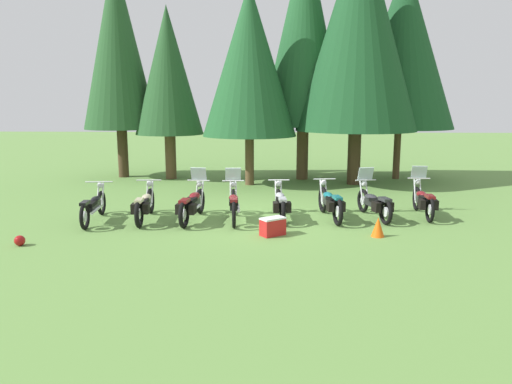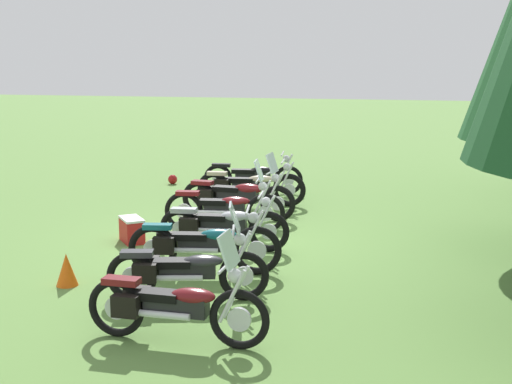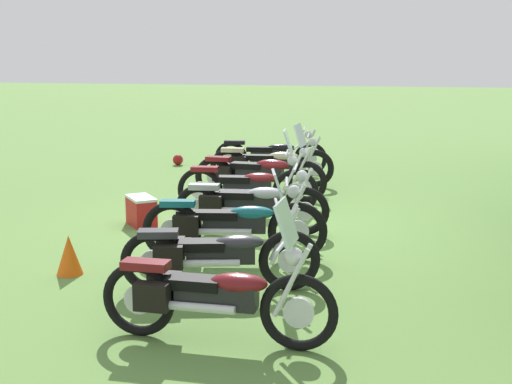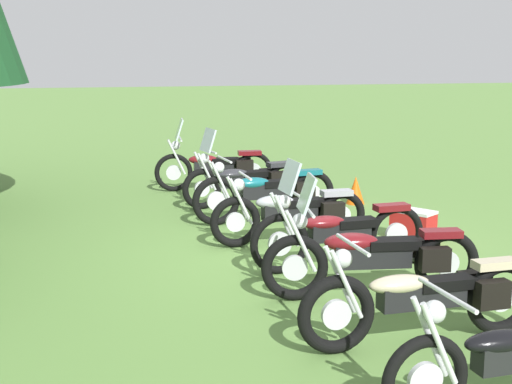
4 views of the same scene
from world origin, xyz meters
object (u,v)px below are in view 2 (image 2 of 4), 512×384
object	(u,v)px
motorcycle_1	(249,186)
motorcycle_7	(174,304)
picnic_cooler	(132,230)
dropped_helmet	(173,179)
motorcycle_5	(202,245)
motorcycle_0	(254,176)
motorcycle_2	(237,196)
traffic_cone	(67,270)
motorcycle_4	(221,225)
motorcycle_3	(226,207)
motorcycle_6	(185,269)

from	to	relation	value
motorcycle_1	motorcycle_7	bearing A→B (deg)	-88.50
picnic_cooler	dropped_helmet	size ratio (longest dim) A/B	2.82
motorcycle_5	motorcycle_7	world-z (taller)	motorcycle_7
motorcycle_5	picnic_cooler	bearing A→B (deg)	129.37
motorcycle_0	motorcycle_2	xyz separation A→B (m)	(2.66, 0.21, 0.04)
motorcycle_7	picnic_cooler	distance (m)	4.79
traffic_cone	picnic_cooler	bearing A→B (deg)	179.76
motorcycle_7	traffic_cone	world-z (taller)	motorcycle_7
motorcycle_4	motorcycle_5	world-z (taller)	motorcycle_5
motorcycle_3	traffic_cone	bearing A→B (deg)	-117.78
motorcycle_7	dropped_helmet	distance (m)	10.52
picnic_cooler	motorcycle_0	bearing A→B (deg)	166.29
motorcycle_3	picnic_cooler	xyz separation A→B (m)	(1.08, -1.46, -0.25)
motorcycle_4	motorcycle_7	size ratio (longest dim) A/B	1.01
motorcycle_3	motorcycle_5	size ratio (longest dim) A/B	0.98
motorcycle_2	traffic_cone	world-z (taller)	motorcycle_2
motorcycle_2	motorcycle_7	xyz separation A→B (m)	(6.46, 0.80, -0.01)
motorcycle_5	traffic_cone	size ratio (longest dim) A/B	4.91
picnic_cooler	dropped_helmet	bearing A→B (deg)	-168.77
motorcycle_1	motorcycle_6	size ratio (longest dim) A/B	1.10
motorcycle_5	motorcycle_7	size ratio (longest dim) A/B	1.05
motorcycle_3	motorcycle_6	size ratio (longest dim) A/B	1.05
traffic_cone	motorcycle_7	bearing A→B (deg)	52.23
motorcycle_1	motorcycle_2	size ratio (longest dim) A/B	1.00
motorcycle_6	motorcycle_0	bearing A→B (deg)	82.34
motorcycle_4	traffic_cone	size ratio (longest dim) A/B	4.71
traffic_cone	dropped_helmet	size ratio (longest dim) A/B	2.00
motorcycle_4	motorcycle_7	world-z (taller)	motorcycle_7
motorcycle_4	motorcycle_6	world-z (taller)	motorcycle_6
picnic_cooler	traffic_cone	world-z (taller)	traffic_cone
motorcycle_1	motorcycle_3	world-z (taller)	motorcycle_3
motorcycle_1	dropped_helmet	bearing A→B (deg)	134.22
motorcycle_1	motorcycle_6	xyz separation A→B (m)	(6.33, 0.52, 0.00)
motorcycle_1	motorcycle_4	bearing A→B (deg)	-89.33
dropped_helmet	motorcycle_0	bearing A→B (deg)	69.95
motorcycle_6	dropped_helmet	world-z (taller)	motorcycle_6
picnic_cooler	motorcycle_7	bearing A→B (deg)	27.32
motorcycle_2	motorcycle_6	distance (m)	5.05
motorcycle_5	picnic_cooler	distance (m)	2.38
motorcycle_0	motorcycle_1	distance (m)	1.36
motorcycle_2	motorcycle_4	distance (m)	2.43
motorcycle_3	motorcycle_4	bearing A→B (deg)	-84.71
motorcycle_7	motorcycle_5	bearing A→B (deg)	101.72
motorcycle_6	motorcycle_7	world-z (taller)	motorcycle_7
motorcycle_1	traffic_cone	size ratio (longest dim) A/B	5.04
motorcycle_7	dropped_helmet	world-z (taller)	motorcycle_7
motorcycle_5	motorcycle_7	distance (m)	2.71
motorcycle_4	motorcycle_7	bearing A→B (deg)	-87.37
motorcycle_0	dropped_helmet	size ratio (longest dim) A/B	9.94
dropped_helmet	motorcycle_2	bearing A→B (deg)	35.87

